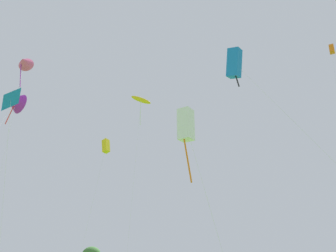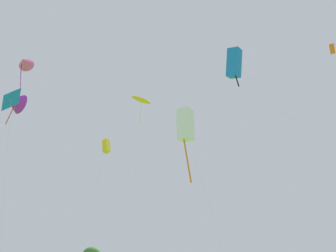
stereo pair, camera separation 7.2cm
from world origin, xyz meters
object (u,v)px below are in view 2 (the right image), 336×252
kite_flying_0 (141,100)px  kite_flying_6 (186,125)px  kite_flying_1 (106,146)px  kite_flying_7 (234,63)px  kite_flying_4 (332,49)px  kite_flying_2 (25,62)px  kite_flying_3 (11,101)px  kite_flying_5 (14,102)px

kite_flying_0 → kite_flying_6: kite_flying_0 is taller
kite_flying_1 → kite_flying_6: (21.13, -13.10, -7.87)m
kite_flying_7 → kite_flying_1: bearing=158.3°
kite_flying_6 → kite_flying_7: (2.69, 3.63, 6.46)m
kite_flying_1 → kite_flying_4: 38.48m
kite_flying_2 → kite_flying_7: 27.80m
kite_flying_7 → kite_flying_6: bearing=-126.6°
kite_flying_2 → kite_flying_7: bearing=9.1°
kite_flying_2 → kite_flying_3: 18.15m
kite_flying_2 → kite_flying_5: (-1.01, 0.50, -5.33)m
kite_flying_5 → kite_flying_6: (24.33, 0.03, -10.03)m
kite_flying_5 → kite_flying_4: bearing=39.5°
kite_flying_2 → kite_flying_1: bearing=80.9°
kite_flying_4 → kite_flying_7: bearing=-107.6°
kite_flying_4 → kite_flying_6: 38.23m
kite_flying_3 → kite_flying_7: size_ratio=0.76×
kite_flying_3 → kite_flying_6: (11.58, 6.11, -2.70)m
kite_flying_0 → kite_flying_1: (-5.69, -0.76, -6.43)m
kite_flying_0 → kite_flying_7: 22.25m
kite_flying_2 → kite_flying_4: bearing=40.9°
kite_flying_1 → kite_flying_3: size_ratio=1.40×
kite_flying_0 → kite_flying_2: 16.44m
kite_flying_4 → kite_flying_5: (-35.03, -28.92, -12.61)m
kite_flying_3 → kite_flying_5: kite_flying_5 is taller
kite_flying_3 → kite_flying_7: bearing=34.3°
kite_flying_2 → kite_flying_5: size_ratio=1.23×
kite_flying_0 → kite_flying_3: 23.42m
kite_flying_1 → kite_flying_4: kite_flying_4 is taller
kite_flying_3 → kite_flying_6: 13.37m
kite_flying_3 → kite_flying_4: bearing=57.5°
kite_flying_4 → kite_flying_7: (-8.01, -25.26, -16.18)m
kite_flying_0 → kite_flying_4: size_ratio=0.75×
kite_flying_1 → kite_flying_3: kite_flying_1 is taller
kite_flying_2 → kite_flying_4: (34.02, 29.41, 7.28)m
kite_flying_1 → kite_flying_3: bearing=-63.6°
kite_flying_5 → kite_flying_7: bearing=7.7°
kite_flying_7 → kite_flying_5: bearing=-172.3°
kite_flying_4 → kite_flying_3: bearing=-122.5°
kite_flying_0 → kite_flying_6: 25.20m
kite_flying_6 → kite_flying_0: bearing=138.1°
kite_flying_5 → kite_flying_7: kite_flying_5 is taller
kite_flying_4 → kite_flying_5: kite_flying_4 is taller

